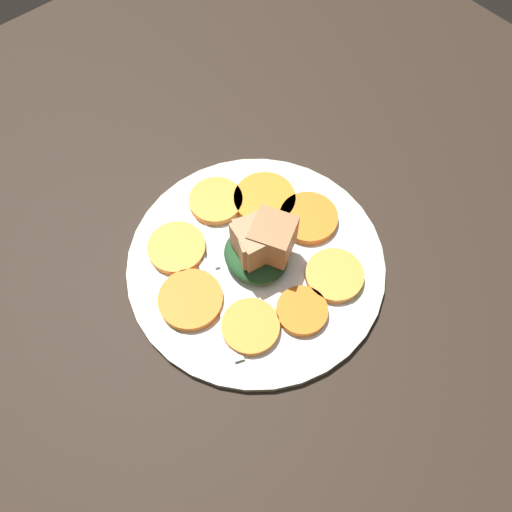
{
  "coord_description": "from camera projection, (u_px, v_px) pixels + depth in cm",
  "views": [
    {
      "loc": [
        20.76,
        -17.95,
        55.55
      ],
      "look_at": [
        0.0,
        0.0,
        4.1
      ],
      "focal_mm": 35.0,
      "sensor_mm": 36.0,
      "label": 1
    }
  ],
  "objects": [
    {
      "name": "carrot_slice_3",
      "position": [
        216.0,
        201.0,
        0.63
      ],
      "size": [
        6.77,
        6.77,
        1.02
      ],
      "primitive_type": "cylinder",
      "color": "orange",
      "rests_on": "plate"
    },
    {
      "name": "table_slab",
      "position": [
        256.0,
        268.0,
        0.61
      ],
      "size": [
        120.0,
        120.0,
        2.0
      ],
      "primitive_type": "cube",
      "color": "black",
      "rests_on": "ground"
    },
    {
      "name": "carrot_slice_2",
      "position": [
        265.0,
        199.0,
        0.63
      ],
      "size": [
        7.8,
        7.8,
        1.02
      ],
      "primitive_type": "cylinder",
      "color": "orange",
      "rests_on": "plate"
    },
    {
      "name": "carrot_slice_7",
      "position": [
        302.0,
        311.0,
        0.56
      ],
      "size": [
        5.81,
        5.81,
        1.02
      ],
      "primitive_type": "cylinder",
      "color": "orange",
      "rests_on": "plate"
    },
    {
      "name": "fork",
      "position": [
        216.0,
        287.0,
        0.57
      ],
      "size": [
        16.67,
        8.27,
        0.4
      ],
      "rotation": [
        0.0,
        0.0,
        -0.4
      ],
      "color": "silver",
      "rests_on": "plate"
    },
    {
      "name": "carrot_slice_5",
      "position": [
        191.0,
        300.0,
        0.56
      ],
      "size": [
        7.36,
        7.36,
        1.02
      ],
      "primitive_type": "cylinder",
      "color": "orange",
      "rests_on": "plate"
    },
    {
      "name": "carrot_slice_6",
      "position": [
        251.0,
        326.0,
        0.55
      ],
      "size": [
        6.46,
        6.46,
        1.02
      ],
      "primitive_type": "cylinder",
      "color": "orange",
      "rests_on": "plate"
    },
    {
      "name": "plate",
      "position": [
        256.0,
        262.0,
        0.6
      ],
      "size": [
        30.69,
        30.69,
        1.05
      ],
      "color": "beige",
      "rests_on": "table_slab"
    },
    {
      "name": "carrot_slice_4",
      "position": [
        177.0,
        248.0,
        0.59
      ],
      "size": [
        6.91,
        6.91,
        1.02
      ],
      "primitive_type": "cylinder",
      "color": "orange",
      "rests_on": "plate"
    },
    {
      "name": "carrot_slice_0",
      "position": [
        334.0,
        275.0,
        0.58
      ],
      "size": [
        6.75,
        6.75,
        1.02
      ],
      "primitive_type": "cylinder",
      "color": "orange",
      "rests_on": "plate"
    },
    {
      "name": "carrot_slice_1",
      "position": [
        311.0,
        220.0,
        0.61
      ],
      "size": [
        7.21,
        7.21,
        1.02
      ],
      "primitive_type": "cylinder",
      "color": "orange",
      "rests_on": "plate"
    },
    {
      "name": "center_pile",
      "position": [
        261.0,
        244.0,
        0.56
      ],
      "size": [
        8.03,
        8.26,
        7.04
      ],
      "color": "#1E4723",
      "rests_on": "plate"
    }
  ]
}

